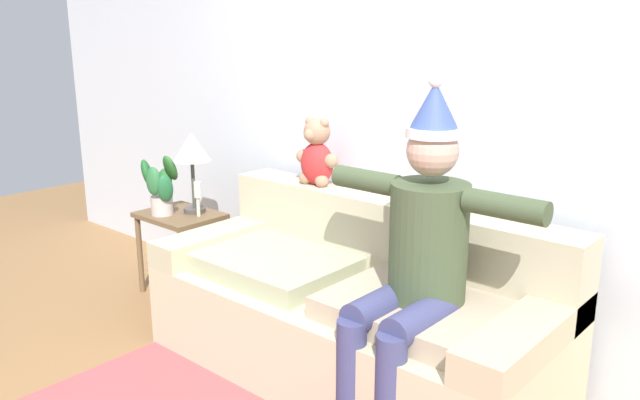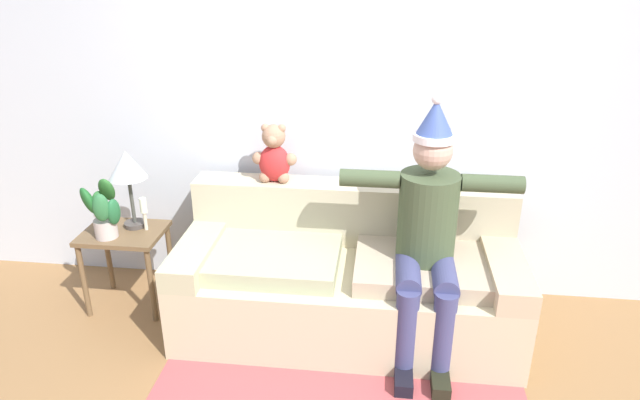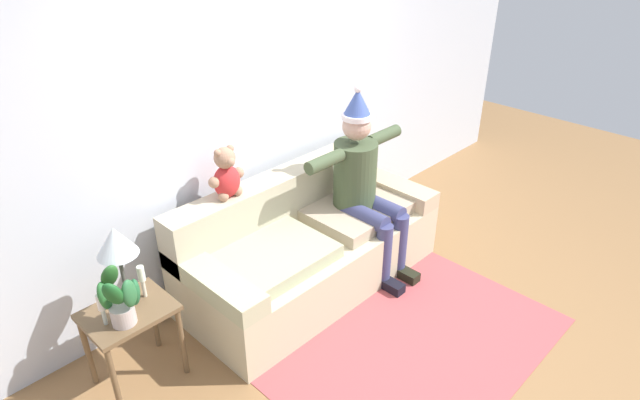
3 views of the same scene
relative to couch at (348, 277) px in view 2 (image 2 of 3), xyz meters
name	(u,v)px [view 2 (image 2 of 3)]	position (x,y,z in m)	size (l,w,h in m)	color
back_wall	(357,98)	(0.00, 0.54, 1.02)	(7.00, 0.10, 2.70)	silver
couch	(348,277)	(0.00, 0.00, 0.00)	(2.07, 0.91, 0.85)	#C4B792
person_seated	(428,229)	(0.46, -0.17, 0.44)	(1.02, 0.77, 1.53)	#3F4E32
teddy_bear	(274,156)	(-0.50, 0.28, 0.69)	(0.29, 0.17, 0.38)	red
side_table	(125,245)	(-1.47, 0.04, 0.12)	(0.51, 0.40, 0.55)	brown
table_lamp	(127,169)	(-1.42, 0.12, 0.62)	(0.24, 0.24, 0.52)	#443E3B
potted_plant	(103,211)	(-1.53, -0.05, 0.40)	(0.26, 0.26, 0.39)	#C0B1AC
candle_tall	(97,213)	(-1.62, 0.02, 0.35)	(0.04, 0.04, 0.21)	beige
candle_short	(144,210)	(-1.33, 0.08, 0.36)	(0.04, 0.04, 0.22)	beige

